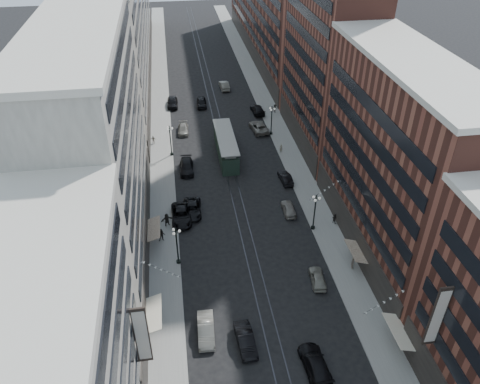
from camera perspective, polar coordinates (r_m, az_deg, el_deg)
ground at (r=86.13m, az=-2.25°, el=6.59°), size 220.00×220.00×0.00m
sidewalk_west at (r=94.69m, az=-9.69°, el=8.89°), size 4.00×180.00×0.15m
sidewalk_east at (r=96.55m, az=3.62°, el=9.85°), size 4.00×180.00×0.15m
rail_west at (r=94.96m, az=-3.40°, el=9.37°), size 0.12×180.00×0.02m
rail_east at (r=95.08m, az=-2.55°, el=9.43°), size 0.12×180.00×0.02m
building_west_mid at (r=56.05m, az=-16.77°, el=4.86°), size 8.00×36.00×28.00m
building_west_far at (r=115.26m, az=-13.66°, el=19.97°), size 8.00×90.00×26.00m
building_east_mid at (r=57.80m, az=18.44°, el=3.18°), size 8.00×30.00×24.00m
building_east_tower at (r=78.31m, az=10.98°, el=19.67°), size 8.00×26.00×42.00m
building_east_far at (r=126.41m, az=3.26°, el=21.59°), size 8.00×72.00×24.00m
lamppost_sw_far at (r=57.44m, az=-7.70°, el=-6.36°), size 1.03×1.14×5.52m
lamppost_sw_mid at (r=79.88m, az=-8.48°, el=6.34°), size 1.03×1.14×5.52m
lamppost_se_far at (r=62.94m, az=9.10°, el=-2.31°), size 1.03×1.14×5.52m
lamppost_se_mid at (r=86.08m, az=3.87°, el=8.83°), size 1.03×1.14×5.52m
streetcar at (r=79.75m, az=-1.74°, el=5.55°), size 2.98×13.48×3.73m
car_1 at (r=51.16m, az=-4.18°, el=-16.38°), size 1.90×4.93×1.60m
car_2 at (r=65.71m, az=-7.16°, el=-2.81°), size 2.72×5.89×1.64m
car_4 at (r=56.97m, az=9.45°, el=-10.28°), size 2.03×4.22×1.39m
car_5 at (r=50.25m, az=0.68°, el=-17.58°), size 1.99×4.85×1.56m
car_6 at (r=49.12m, az=9.15°, el=-19.96°), size 2.57×5.59×1.58m
pedestrian_2 at (r=62.22m, az=-9.52°, el=-5.22°), size 0.94×0.55×1.90m
pedestrian_4 at (r=59.27m, az=13.56°, el=-8.43°), size 0.62×1.00×1.59m
car_7 at (r=66.81m, az=-5.84°, el=-2.07°), size 2.76×5.49×1.49m
car_8 at (r=88.38m, az=-6.94°, el=7.63°), size 2.20×4.85×1.38m
car_9 at (r=99.16m, az=-8.25°, el=10.76°), size 2.28×5.31×1.79m
car_10 at (r=73.56m, az=5.56°, el=1.72°), size 1.79×4.31×1.39m
car_11 at (r=88.36m, az=2.29°, el=7.94°), size 3.38×6.08×1.61m
car_12 at (r=95.30m, az=2.15°, el=10.01°), size 2.58×5.49×1.55m
car_13 at (r=98.58m, az=-4.71°, el=10.81°), size 2.14×4.88×1.64m
car_14 at (r=106.82m, az=-1.93°, el=12.86°), size 2.05×5.21×1.69m
pedestrian_5 at (r=64.69m, az=-8.90°, el=-3.34°), size 1.86×1.04×1.92m
pedestrian_6 at (r=85.05m, az=-10.51°, el=6.30°), size 0.89×0.43×1.49m
pedestrian_7 at (r=65.78m, az=11.44°, el=-3.17°), size 0.78×0.81×1.49m
pedestrian_8 at (r=81.14m, az=5.03°, el=5.34°), size 0.60×0.42×1.58m
pedestrian_9 at (r=95.48m, az=4.28°, el=10.13°), size 1.19×0.83×1.70m
car_extra_0 at (r=76.34m, az=-6.52°, el=3.07°), size 2.33×5.45×1.57m
car_extra_1 at (r=66.98m, az=5.95°, el=-2.00°), size 1.76×4.21×1.43m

